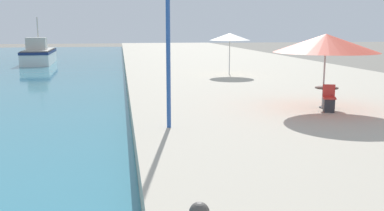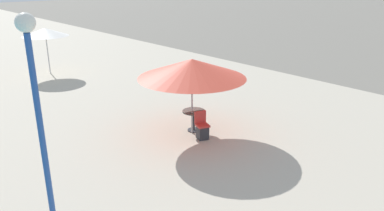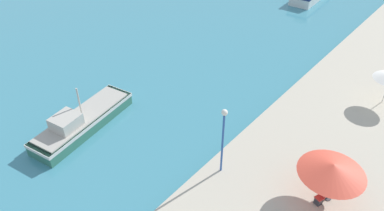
{
  "view_description": "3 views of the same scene",
  "coord_description": "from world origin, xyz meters",
  "px_view_note": "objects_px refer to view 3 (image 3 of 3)",
  "views": [
    {
      "loc": [
        -0.31,
        2.84,
        3.51
      ],
      "look_at": [
        1.5,
        13.7,
        1.49
      ],
      "focal_mm": 40.0,
      "sensor_mm": 36.0,
      "label": 1
    },
    {
      "loc": [
        -1.22,
        7.71,
        5.88
      ],
      "look_at": [
        6.65,
        16.67,
        1.69
      ],
      "focal_mm": 35.0,
      "sensor_mm": 36.0,
      "label": 2
    },
    {
      "loc": [
        9.76,
        1.42,
        17.23
      ],
      "look_at": [
        -4.0,
        18.0,
        1.29
      ],
      "focal_mm": 35.0,
      "sensor_mm": 36.0,
      "label": 3
    }
  ],
  "objects_px": {
    "fishing_boat_near": "(82,121)",
    "cafe_chair_left": "(319,199)",
    "lamppost": "(223,131)",
    "cafe_umbrella_pink": "(333,169)",
    "cafe_table": "(329,192)"
  },
  "relations": [
    {
      "from": "cafe_umbrella_pink",
      "to": "cafe_table",
      "type": "distance_m",
      "value": 1.76
    },
    {
      "from": "cafe_umbrella_pink",
      "to": "cafe_chair_left",
      "type": "distance_m",
      "value": 2.04
    },
    {
      "from": "cafe_umbrella_pink",
      "to": "cafe_chair_left",
      "type": "xyz_separation_m",
      "value": [
        -0.06,
        -0.58,
        -1.96
      ]
    },
    {
      "from": "cafe_chair_left",
      "to": "fishing_boat_near",
      "type": "bearing_deg",
      "value": 32.59
    },
    {
      "from": "fishing_boat_near",
      "to": "cafe_chair_left",
      "type": "bearing_deg",
      "value": 4.68
    },
    {
      "from": "cafe_chair_left",
      "to": "lamppost",
      "type": "height_order",
      "value": "lamppost"
    },
    {
      "from": "cafe_umbrella_pink",
      "to": "lamppost",
      "type": "distance_m",
      "value": 6.04
    },
    {
      "from": "fishing_boat_near",
      "to": "cafe_umbrella_pink",
      "type": "distance_m",
      "value": 16.71
    },
    {
      "from": "cafe_umbrella_pink",
      "to": "cafe_table",
      "type": "bearing_deg",
      "value": 30.1
    },
    {
      "from": "cafe_chair_left",
      "to": "cafe_umbrella_pink",
      "type": "bearing_deg",
      "value": -76.88
    },
    {
      "from": "cafe_chair_left",
      "to": "lamppost",
      "type": "relative_size",
      "value": 0.2
    },
    {
      "from": "cafe_table",
      "to": "lamppost",
      "type": "distance_m",
      "value": 6.69
    },
    {
      "from": "cafe_umbrella_pink",
      "to": "lamppost",
      "type": "bearing_deg",
      "value": -160.79
    },
    {
      "from": "cafe_table",
      "to": "lamppost",
      "type": "bearing_deg",
      "value": -160.43
    },
    {
      "from": "fishing_boat_near",
      "to": "cafe_umbrella_pink",
      "type": "relative_size",
      "value": 2.35
    }
  ]
}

